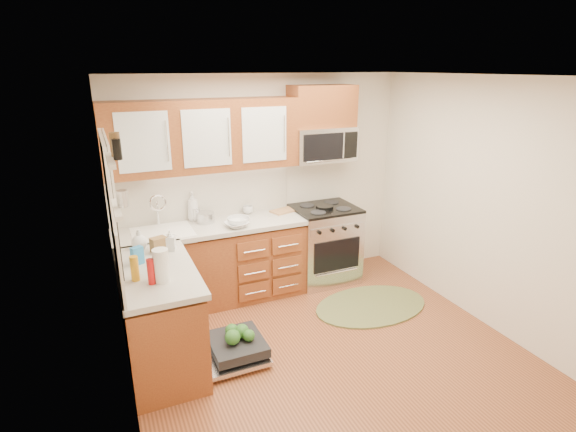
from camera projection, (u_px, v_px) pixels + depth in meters
name	position (u px, v px, depth m)	size (l,w,h in m)	color
floor	(330.00, 354.00, 4.22)	(3.50, 3.50, 0.00)	brown
ceiling	(340.00, 76.00, 3.43)	(3.50, 3.50, 0.00)	white
wall_back	(263.00, 183.00, 5.35)	(3.50, 0.04, 2.50)	silver
wall_front	(502.00, 337.00, 2.31)	(3.50, 0.04, 2.50)	silver
wall_left	(117.00, 264.00, 3.16)	(0.04, 3.50, 2.50)	silver
wall_right	(488.00, 205.00, 4.49)	(0.04, 3.50, 2.50)	silver
base_cabinet_back	(213.00, 266.00, 5.07)	(2.05, 0.60, 0.85)	maroon
base_cabinet_left	(160.00, 320.00, 3.99)	(0.60, 1.25, 0.85)	maroon
countertop_back	(211.00, 227.00, 4.91)	(2.07, 0.64, 0.05)	#AFA8A0
countertop_left	(156.00, 271.00, 3.85)	(0.64, 1.27, 0.05)	#AFA8A0
backsplash_back	(203.00, 193.00, 5.07)	(2.05, 0.02, 0.57)	#B9B3A6
backsplash_left	(115.00, 243.00, 3.64)	(0.02, 1.25, 0.57)	#B9B3A6
upper_cabinets	(203.00, 136.00, 4.72)	(2.05, 0.35, 0.75)	maroon
cabinet_over_mw	(322.00, 106.00, 5.17)	(0.76, 0.35, 0.47)	maroon
range	(324.00, 244.00, 5.57)	(0.76, 0.64, 0.95)	silver
microwave	(322.00, 144.00, 5.29)	(0.76, 0.38, 0.40)	silver
sink	(163.00, 243.00, 4.73)	(0.62, 0.50, 0.26)	white
dishwasher	(233.00, 349.00, 4.13)	(0.70, 0.60, 0.20)	silver
window	(110.00, 204.00, 3.51)	(0.03, 1.05, 1.05)	white
window_blind	(108.00, 162.00, 3.41)	(0.02, 0.96, 0.40)	white
shelf_upper	(110.00, 161.00, 2.62)	(0.04, 0.40, 0.03)	white
shelf_lower	(117.00, 210.00, 2.71)	(0.04, 0.40, 0.03)	white
rug	(371.00, 306.00, 5.05)	(1.32, 0.86, 0.02)	olive
skillet	(325.00, 207.00, 5.37)	(0.21, 0.21, 0.04)	black
stock_pot	(206.00, 217.00, 4.96)	(0.20, 0.20, 0.12)	silver
cutting_board	(283.00, 211.00, 5.34)	(0.29, 0.18, 0.02)	#A6724C
canister	(196.00, 214.00, 5.02)	(0.09, 0.09, 0.15)	silver
paper_towel_roll	(161.00, 266.00, 3.58)	(0.13, 0.13, 0.28)	white
mustard_bottle	(135.00, 269.00, 3.60)	(0.07, 0.07, 0.21)	orange
red_bottle	(151.00, 272.00, 3.54)	(0.06, 0.06, 0.21)	red
wooden_box	(159.00, 245.00, 4.18)	(0.14, 0.10, 0.14)	brown
blue_carton	(137.00, 256.00, 3.91)	(0.10, 0.06, 0.16)	#2A80C5
bowl_a	(237.00, 225.00, 4.82)	(0.24, 0.24, 0.06)	#999999
bowl_b	(239.00, 221.00, 4.91)	(0.24, 0.24, 0.08)	#999999
cup	(248.00, 210.00, 5.26)	(0.12, 0.12, 0.09)	#999999
soap_bottle_a	(193.00, 206.00, 5.01)	(0.13, 0.13, 0.33)	#999999
soap_bottle_b	(170.00, 240.00, 4.21)	(0.09, 0.09, 0.20)	#999999
soap_bottle_c	(139.00, 239.00, 4.24)	(0.15, 0.15, 0.19)	#999999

